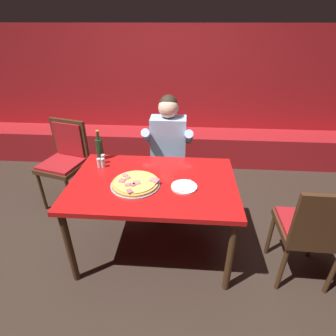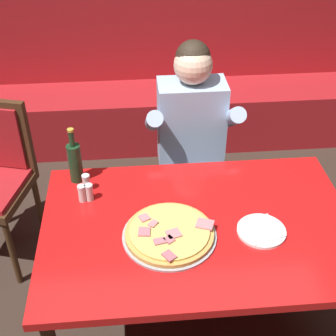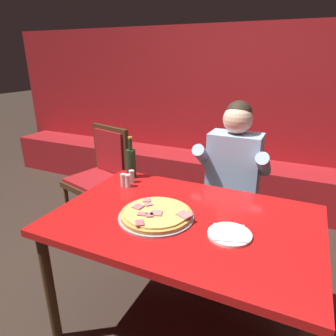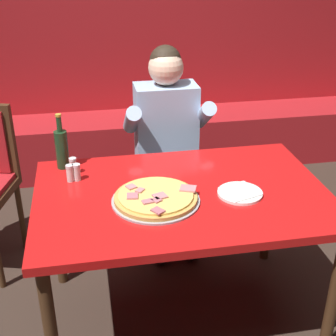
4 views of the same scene
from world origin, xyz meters
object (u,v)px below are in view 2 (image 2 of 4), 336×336
object	(u,v)px
plate_white_paper	(261,231)
shaker_oregano	(82,194)
main_dining_table	(198,237)
beer_bottle	(75,161)
shaker_parmesan	(86,183)
shaker_black_pepper	(89,193)
diner_seated_blue_shirt	(193,143)
pizza	(169,233)

from	to	relation	value
plate_white_paper	shaker_oregano	size ratio (longest dim) A/B	2.44
main_dining_table	beer_bottle	distance (m)	0.69
main_dining_table	shaker_oregano	bearing A→B (deg)	158.23
shaker_parmesan	shaker_oregano	bearing A→B (deg)	-101.00
shaker_black_pepper	shaker_oregano	world-z (taller)	same
main_dining_table	shaker_oregano	size ratio (longest dim) A/B	16.03
plate_white_paper	shaker_parmesan	world-z (taller)	shaker_parmesan
plate_white_paper	diner_seated_blue_shirt	distance (m)	0.83
beer_bottle	diner_seated_blue_shirt	distance (m)	0.74
plate_white_paper	beer_bottle	world-z (taller)	beer_bottle
pizza	shaker_oregano	size ratio (longest dim) A/B	4.68
main_dining_table	pizza	size ratio (longest dim) A/B	3.43
shaker_oregano	diner_seated_blue_shirt	world-z (taller)	diner_seated_blue_shirt
pizza	beer_bottle	size ratio (longest dim) A/B	1.38
main_dining_table	diner_seated_blue_shirt	xyz separation A→B (m)	(0.07, 0.73, 0.02)
plate_white_paper	pizza	bearing A→B (deg)	178.83
pizza	beer_bottle	distance (m)	0.61
main_dining_table	beer_bottle	bearing A→B (deg)	146.27
beer_bottle	shaker_parmesan	distance (m)	0.12
beer_bottle	shaker_black_pepper	size ratio (longest dim) A/B	3.40
main_dining_table	diner_seated_blue_shirt	distance (m)	0.73
beer_bottle	diner_seated_blue_shirt	xyz separation A→B (m)	(0.62, 0.36, -0.17)
shaker_oregano	diner_seated_blue_shirt	xyz separation A→B (m)	(0.59, 0.52, -0.09)
shaker_parmesan	shaker_oregano	size ratio (longest dim) A/B	1.00
plate_white_paper	shaker_parmesan	distance (m)	0.84
main_dining_table	shaker_parmesan	size ratio (longest dim) A/B	16.03
shaker_black_pepper	shaker_parmesan	bearing A→B (deg)	102.88
shaker_oregano	diner_seated_blue_shirt	distance (m)	0.79
shaker_black_pepper	main_dining_table	bearing A→B (deg)	-23.50
main_dining_table	shaker_parmesan	world-z (taller)	shaker_parmesan
pizza	shaker_parmesan	bearing A→B (deg)	136.06
main_dining_table	diner_seated_blue_shirt	bearing A→B (deg)	84.48
plate_white_paper	shaker_black_pepper	xyz separation A→B (m)	(-0.74, 0.28, 0.03)
diner_seated_blue_shirt	shaker_parmesan	bearing A→B (deg)	-142.06
shaker_oregano	plate_white_paper	bearing A→B (deg)	-19.87
pizza	shaker_black_pepper	size ratio (longest dim) A/B	4.68
beer_bottle	pizza	bearing A→B (deg)	-46.25
beer_bottle	shaker_black_pepper	xyz separation A→B (m)	(0.07, -0.16, -0.07)
pizza	diner_seated_blue_shirt	distance (m)	0.83
main_dining_table	pizza	distance (m)	0.18
beer_bottle	shaker_parmesan	world-z (taller)	beer_bottle
plate_white_paper	shaker_oregano	bearing A→B (deg)	160.13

